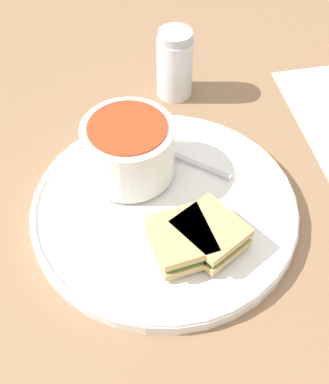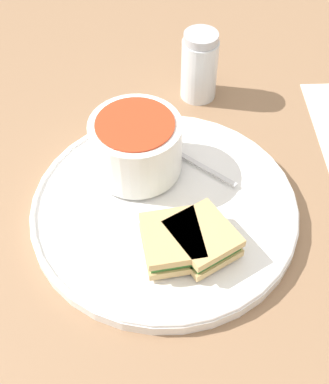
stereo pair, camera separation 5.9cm
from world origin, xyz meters
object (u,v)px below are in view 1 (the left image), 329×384
Objects in this scene: sandwich_half_far at (210,233)px; spoon at (160,148)px; sandwich_half_near at (181,240)px; soup_bowl at (129,149)px; salt_shaker at (175,64)px.

spoon is at bearing -73.27° from sandwich_half_far.
soup_bowl is at bearing -67.00° from sandwich_half_near.
salt_shaker reaches higher than sandwich_half_near.
salt_shaker is (-0.03, -0.13, 0.03)m from spoon.
salt_shaker reaches higher than sandwich_half_far.
spoon is 1.12× the size of salt_shaker.
sandwich_half_far is at bearing 92.82° from salt_shaker.
spoon is at bearing -141.76° from soup_bowl.
sandwich_half_far is at bearing 140.89° from spoon.
sandwich_half_far reaches higher than spoon.
spoon is 1.38× the size of sandwich_half_near.
sandwich_half_near reaches higher than spoon.
salt_shaker reaches higher than soup_bowl.
sandwich_half_near is (-0.05, 0.12, -0.02)m from soup_bowl.
spoon is at bearing 77.59° from salt_shaker.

